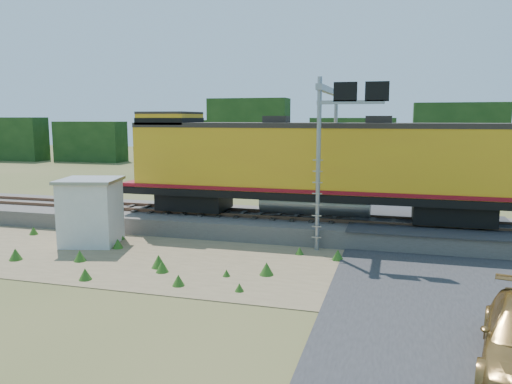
% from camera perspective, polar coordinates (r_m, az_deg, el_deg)
% --- Properties ---
extents(ground, '(140.00, 140.00, 0.00)m').
position_cam_1_polar(ground, '(18.68, -1.87, -8.64)').
color(ground, '#475123').
rests_on(ground, ground).
extents(ballast, '(70.00, 5.00, 0.80)m').
position_cam_1_polar(ballast, '(24.19, 2.46, -3.70)').
color(ballast, slate).
rests_on(ballast, ground).
extents(rails, '(70.00, 1.54, 0.16)m').
position_cam_1_polar(rails, '(24.09, 2.46, -2.59)').
color(rails, brown).
rests_on(rails, ballast).
extents(dirt_shoulder, '(26.00, 8.00, 0.03)m').
position_cam_1_polar(dirt_shoulder, '(19.80, -6.99, -7.67)').
color(dirt_shoulder, '#8C7754').
rests_on(dirt_shoulder, ground).
extents(road, '(7.00, 66.00, 0.86)m').
position_cam_1_polar(road, '(18.62, 20.15, -8.95)').
color(road, '#38383A').
rests_on(road, ground).
extents(tree_line_north, '(130.00, 3.00, 6.50)m').
position_cam_1_polar(tree_line_north, '(55.33, 10.21, 5.82)').
color(tree_line_north, '#163413').
rests_on(tree_line_north, ground).
extents(weed_clumps, '(15.00, 6.20, 0.56)m').
position_cam_1_polar(weed_clumps, '(20.07, -11.43, -7.60)').
color(weed_clumps, '#2E601B').
rests_on(weed_clumps, ground).
extents(locomotive, '(18.76, 2.86, 4.84)m').
position_cam_1_polar(locomotive, '(23.44, 6.13, 3.16)').
color(locomotive, black).
rests_on(locomotive, rails).
extents(shed, '(2.97, 2.97, 2.90)m').
position_cam_1_polar(shed, '(22.90, -18.34, -2.10)').
color(shed, silver).
rests_on(shed, ground).
extents(signal_gantry, '(2.82, 6.20, 7.12)m').
position_cam_1_polar(signal_gantry, '(22.51, 8.98, 7.97)').
color(signal_gantry, gray).
rests_on(signal_gantry, ground).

